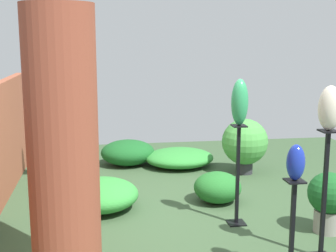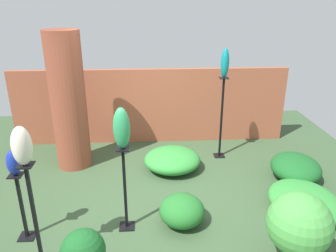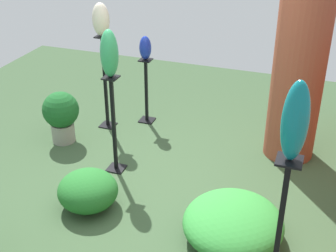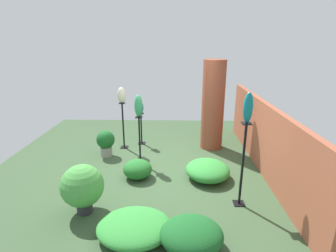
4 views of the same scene
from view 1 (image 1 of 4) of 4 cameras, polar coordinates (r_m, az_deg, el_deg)
The scene contains 16 objects.
ground_plane at distance 5.81m, azimuth 1.29°, elevation -10.77°, with size 8.00×8.00×0.00m, color #385133.
brick_pillar at distance 4.03m, azimuth -12.68°, elevation -2.84°, with size 0.60×0.60×2.40m, color brown.
pedestal_jade at distance 5.43m, azimuth 8.47°, elevation -6.47°, with size 0.20×0.20×1.17m.
pedestal_teal at distance 6.79m, azimuth -12.30°, elevation -1.50°, with size 0.20×0.20×1.55m.
pedestal_ivory at distance 4.79m, azimuth 18.48°, elevation -8.61°, with size 0.20×0.20×1.28m.
pedestal_cobalt at distance 4.40m, azimuth 14.87°, elevation -12.63°, with size 0.20×0.20×0.91m.
art_vase_jade at distance 5.24m, azimuth 8.74°, elevation 2.89°, with size 0.20×0.19×0.52m, color #2D9356.
art_vase_teal at distance 6.66m, azimuth -12.67°, elevation 7.69°, with size 0.15×0.16×0.52m, color #0F727A.
art_vase_ivory at distance 4.58m, azimuth 19.14°, elevation 2.09°, with size 0.20×0.22×0.42m, color beige.
art_vase_cobalt at distance 4.19m, azimuth 15.30°, elevation -4.30°, with size 0.16×0.16×0.32m, color #192D9E.
potted_plant_walkway_edge at distance 7.47m, azimuth 9.35°, elevation -2.02°, with size 0.73×0.73×0.88m.
potted_plant_mid_right at distance 5.49m, azimuth 18.98°, elevation -8.32°, with size 0.46×0.46×0.68m.
foliage_bed_east at distance 6.20m, azimuth 6.06°, elevation -7.44°, with size 0.61×0.62×0.40m, color #236B28.
foliage_bed_west at distance 7.86m, azimuth 1.39°, elevation -3.89°, with size 0.99×1.15×0.29m, color #338C38.
foliage_bed_center at distance 7.97m, azimuth -4.92°, elevation -3.24°, with size 0.80×0.91×0.42m, color #195923.
foliage_bed_rear at distance 6.00m, azimuth -8.18°, elevation -8.27°, with size 1.00×0.95×0.37m, color #338C38.
Camera 1 is at (-5.33, 0.92, 2.13)m, focal length 50.00 mm.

